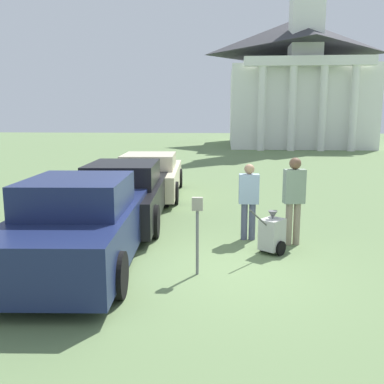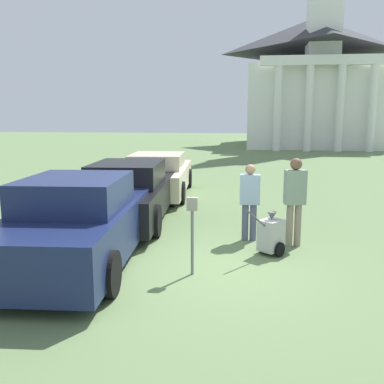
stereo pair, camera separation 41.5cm
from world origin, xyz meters
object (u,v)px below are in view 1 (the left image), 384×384
(person_supervisor, at_px, (294,195))
(church, at_px, (295,77))
(parked_car_navy, at_px, (82,224))
(person_worker, at_px, (249,197))
(equipment_cart, at_px, (272,234))
(parked_car_cream, at_px, (150,176))
(parking_meter, at_px, (197,221))
(parked_car_black, at_px, (125,193))

(person_supervisor, xyz_separation_m, church, (4.65, 31.47, 5.00))
(parked_car_navy, relative_size, person_worker, 2.97)
(equipment_cart, bearing_deg, parked_car_cream, 158.73)
(person_worker, bearing_deg, parked_car_navy, 29.47)
(parking_meter, xyz_separation_m, person_supervisor, (1.85, 1.85, 0.12))
(parked_car_black, height_order, person_supervisor, person_supervisor)
(church, bearing_deg, parked_car_black, -106.15)
(parked_car_cream, distance_m, person_worker, 5.92)
(church, bearing_deg, person_worker, -100.10)
(parked_car_navy, distance_m, equipment_cart, 3.59)
(parked_car_navy, bearing_deg, parked_car_black, 86.26)
(parked_car_cream, bearing_deg, parked_car_navy, -93.73)
(parked_car_cream, relative_size, person_supervisor, 2.83)
(parked_car_black, relative_size, church, 0.21)
(parked_car_black, xyz_separation_m, person_supervisor, (3.94, -1.78, 0.34))
(parked_car_cream, relative_size, church, 0.21)
(person_worker, xyz_separation_m, person_supervisor, (0.90, -0.30, 0.11))
(person_worker, bearing_deg, church, -101.41)
(person_worker, distance_m, person_supervisor, 0.96)
(person_supervisor, relative_size, church, 0.07)
(parked_car_cream, height_order, church, church)
(person_supervisor, bearing_deg, equipment_cart, 41.77)
(parked_car_navy, xyz_separation_m, person_worker, (3.04, 1.81, 0.19))
(parking_meter, relative_size, equipment_cart, 1.33)
(person_worker, height_order, person_supervisor, person_supervisor)
(parked_car_navy, relative_size, parking_meter, 3.69)
(parked_car_black, bearing_deg, person_worker, -29.70)
(parking_meter, distance_m, equipment_cart, 1.92)
(parked_car_black, bearing_deg, church, 70.12)
(parking_meter, xyz_separation_m, equipment_cart, (1.37, 1.24, -0.54))
(person_supervisor, bearing_deg, parked_car_cream, -63.44)
(parking_meter, xyz_separation_m, person_worker, (0.95, 2.15, 0.01))
(person_supervisor, distance_m, church, 32.21)
(parked_car_navy, height_order, parking_meter, parked_car_navy)
(parking_meter, height_order, equipment_cart, parking_meter)
(parked_car_cream, bearing_deg, person_supervisor, -57.42)
(parked_car_navy, distance_m, church, 34.50)
(person_worker, bearing_deg, equipment_cart, 113.24)
(person_supervisor, height_order, church, church)
(parked_car_navy, distance_m, parked_car_cream, 6.88)
(parked_car_black, distance_m, church, 31.37)
(parking_meter, bearing_deg, church, 78.95)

